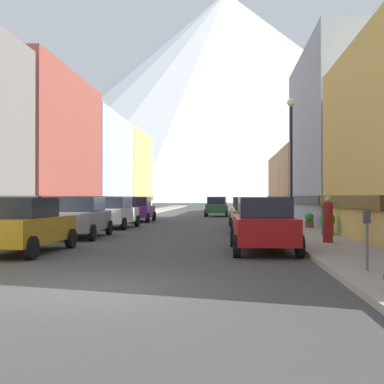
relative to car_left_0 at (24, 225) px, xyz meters
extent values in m
plane|color=#3C3C3C|center=(3.80, -6.14, -0.90)|extent=(400.00, 400.00, 0.00)
cube|color=gray|center=(-2.45, 28.86, -0.82)|extent=(2.50, 100.00, 0.15)
cube|color=gray|center=(10.05, 28.86, -0.82)|extent=(2.50, 100.00, 0.15)
cube|color=brown|center=(-8.21, 17.68, 4.14)|extent=(9.03, 13.58, 10.08)
cube|color=#3B1B16|center=(-8.21, 17.68, 0.70)|extent=(9.33, 13.58, 0.50)
cube|color=#99A5B2|center=(-7.56, 31.56, 3.85)|extent=(7.73, 13.63, 9.50)
cube|color=#444A50|center=(-7.56, 31.56, 0.70)|extent=(8.03, 13.63, 0.50)
cube|color=#D8B259|center=(-7.90, 45.23, 3.88)|extent=(8.40, 13.02, 9.57)
cube|color=brown|center=(-7.90, 45.23, 0.70)|extent=(8.70, 13.02, 0.50)
cube|color=#99A5B2|center=(14.63, 17.99, 4.72)|extent=(6.65, 13.86, 11.24)
cube|color=#444A50|center=(14.63, 17.99, 0.70)|extent=(6.95, 13.86, 0.50)
cube|color=tan|center=(15.60, 29.45, 2.20)|extent=(8.59, 8.12, 6.20)
cube|color=brown|center=(15.60, 29.45, 0.70)|extent=(8.89, 8.12, 0.50)
cube|color=tan|center=(15.35, 39.68, 2.18)|extent=(8.10, 11.85, 6.17)
cube|color=brown|center=(15.35, 39.68, 0.70)|extent=(8.40, 11.85, 0.50)
cube|color=#B28419|center=(0.00, 0.06, -0.16)|extent=(1.98, 4.46, 0.80)
cube|color=#1E232D|center=(-0.01, -0.19, 0.56)|extent=(1.67, 2.25, 0.64)
cylinder|color=black|center=(-0.86, 1.74, -0.56)|extent=(0.24, 0.69, 0.68)
cylinder|color=black|center=(0.98, 1.68, -0.56)|extent=(0.24, 0.69, 0.68)
cylinder|color=black|center=(0.87, -1.62, -0.56)|extent=(0.24, 0.69, 0.68)
cube|color=slate|center=(0.00, 6.11, -0.16)|extent=(1.96, 4.45, 0.80)
cube|color=#1E232D|center=(0.00, 6.36, 0.56)|extent=(1.66, 2.24, 0.64)
cylinder|color=black|center=(0.97, 4.49, -0.56)|extent=(0.24, 0.69, 0.68)
cylinder|color=black|center=(-0.87, 4.43, -0.56)|extent=(0.24, 0.69, 0.68)
cylinder|color=black|center=(0.88, 7.78, -0.56)|extent=(0.24, 0.69, 0.68)
cylinder|color=black|center=(-0.96, 7.73, -0.56)|extent=(0.24, 0.69, 0.68)
cube|color=silver|center=(0.00, 12.92, -0.16)|extent=(2.03, 4.48, 0.80)
cube|color=#1E232D|center=(-0.01, 12.67, 0.56)|extent=(1.69, 2.27, 0.64)
cylinder|color=black|center=(-0.85, 14.61, -0.56)|extent=(0.25, 0.69, 0.68)
cylinder|color=black|center=(0.99, 14.53, -0.56)|extent=(0.25, 0.69, 0.68)
cylinder|color=black|center=(-0.99, 11.32, -0.56)|extent=(0.25, 0.69, 0.68)
cylinder|color=black|center=(0.85, 11.24, -0.56)|extent=(0.25, 0.69, 0.68)
cube|color=#591E72|center=(0.00, 20.53, -0.16)|extent=(1.89, 4.42, 0.80)
cube|color=#1E232D|center=(0.00, 20.28, 0.56)|extent=(1.63, 2.22, 0.64)
cylinder|color=black|center=(-0.94, 22.17, -0.56)|extent=(0.23, 0.68, 0.68)
cylinder|color=black|center=(0.90, 22.19, -0.56)|extent=(0.23, 0.68, 0.68)
cylinder|color=black|center=(-0.90, 18.87, -0.56)|extent=(0.23, 0.68, 0.68)
cylinder|color=black|center=(0.94, 18.89, -0.56)|extent=(0.23, 0.68, 0.68)
cube|color=#9E1111|center=(7.60, 0.99, -0.16)|extent=(1.92, 4.43, 0.80)
cube|color=#1E232D|center=(7.61, 0.74, 0.56)|extent=(1.64, 2.23, 0.64)
cylinder|color=black|center=(6.65, 2.62, -0.56)|extent=(0.23, 0.68, 0.68)
cylinder|color=black|center=(8.49, 2.66, -0.56)|extent=(0.23, 0.68, 0.68)
cylinder|color=black|center=(6.71, -0.68, -0.56)|extent=(0.23, 0.68, 0.68)
cylinder|color=black|center=(8.55, -0.64, -0.56)|extent=(0.23, 0.68, 0.68)
cube|color=#B28419|center=(7.60, 9.65, -0.16)|extent=(1.86, 4.41, 0.80)
cube|color=#1E232D|center=(7.60, 9.40, 0.56)|extent=(1.61, 2.21, 0.64)
cylinder|color=black|center=(6.68, 11.29, -0.56)|extent=(0.22, 0.68, 0.68)
cylinder|color=black|center=(8.52, 11.30, -0.56)|extent=(0.22, 0.68, 0.68)
cylinder|color=black|center=(6.69, 7.99, -0.56)|extent=(0.22, 0.68, 0.68)
cylinder|color=black|center=(8.53, 8.00, -0.56)|extent=(0.22, 0.68, 0.68)
cube|color=silver|center=(7.60, 16.89, -0.16)|extent=(1.96, 4.45, 0.80)
cube|color=#1E232D|center=(7.60, 16.64, 0.56)|extent=(1.66, 2.24, 0.64)
cylinder|color=black|center=(6.73, 18.56, -0.56)|extent=(0.24, 0.69, 0.68)
cylinder|color=black|center=(8.57, 18.51, -0.56)|extent=(0.24, 0.69, 0.68)
cylinder|color=black|center=(6.64, 15.26, -0.56)|extent=(0.24, 0.69, 0.68)
cylinder|color=black|center=(8.48, 15.22, -0.56)|extent=(0.24, 0.69, 0.68)
cube|color=#9E1111|center=(5.40, 47.69, -0.16)|extent=(1.84, 4.40, 0.80)
cube|color=#1E232D|center=(5.40, 47.44, 0.56)|extent=(1.60, 2.20, 0.64)
cylinder|color=black|center=(4.48, 49.34, -0.56)|extent=(0.22, 0.68, 0.68)
cylinder|color=black|center=(6.32, 49.34, -0.56)|extent=(0.22, 0.68, 0.68)
cylinder|color=black|center=(4.48, 46.04, -0.56)|extent=(0.22, 0.68, 0.68)
cylinder|color=black|center=(6.32, 46.04, -0.56)|extent=(0.22, 0.68, 0.68)
cube|color=#265933|center=(5.40, 30.67, -0.16)|extent=(1.84, 4.40, 0.80)
cube|color=#1E232D|center=(5.40, 30.42, 0.56)|extent=(1.60, 2.20, 0.64)
cylinder|color=black|center=(4.48, 32.32, -0.56)|extent=(0.22, 0.68, 0.68)
cylinder|color=black|center=(6.32, 32.32, -0.56)|extent=(0.22, 0.68, 0.68)
cylinder|color=black|center=(4.48, 29.02, -0.56)|extent=(0.22, 0.68, 0.68)
cylinder|color=black|center=(6.32, 29.02, -0.56)|extent=(0.22, 0.68, 0.68)
cylinder|color=#595960|center=(9.55, -4.11, -0.22)|extent=(0.06, 0.06, 1.05)
cube|color=#33383F|center=(9.55, -4.11, 0.44)|extent=(0.14, 0.10, 0.28)
cylinder|color=brown|center=(10.80, 11.77, -0.57)|extent=(0.45, 0.45, 0.36)
sphere|color=#25872D|center=(10.80, 11.77, -0.20)|extent=(0.46, 0.46, 0.46)
cylinder|color=#4C4C51|center=(10.80, 6.83, -0.56)|extent=(0.52, 0.52, 0.38)
sphere|color=#1B8B27|center=(10.80, 6.83, -0.11)|extent=(0.65, 0.65, 0.65)
cylinder|color=maroon|center=(10.05, 2.90, -0.03)|extent=(0.36, 0.36, 1.43)
sphere|color=tan|center=(10.05, 2.90, 0.80)|extent=(0.23, 0.23, 0.23)
cylinder|color=black|center=(9.15, 6.16, 2.00)|extent=(0.12, 0.12, 5.50)
sphere|color=white|center=(9.15, 6.16, 4.93)|extent=(0.36, 0.36, 0.36)
cone|color=silver|center=(5.48, 253.86, 54.53)|extent=(254.22, 254.22, 110.87)
camera|label=1|loc=(6.45, -15.67, 0.90)|focal=47.42mm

